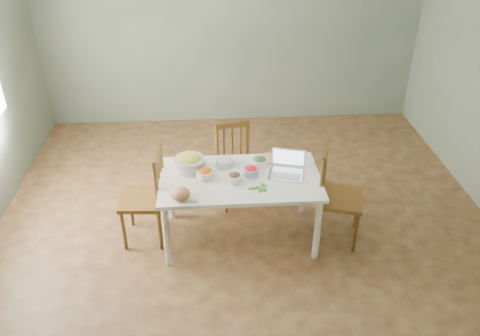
{
  "coord_description": "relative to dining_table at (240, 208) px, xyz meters",
  "views": [
    {
      "loc": [
        -0.33,
        -3.85,
        3.11
      ],
      "look_at": [
        -0.07,
        -0.12,
        0.79
      ],
      "focal_mm": 36.75,
      "sensor_mm": 36.0,
      "label": 1
    }
  ],
  "objects": [
    {
      "name": "basil_bunch",
      "position": [
        0.14,
        -0.19,
        0.35
      ],
      "size": [
        0.19,
        0.19,
        0.02
      ],
      "primitive_type": null,
      "color": "#1A4B14",
      "rests_on": "dining_table"
    },
    {
      "name": "laptop",
      "position": [
        0.42,
        0.0,
        0.45
      ],
      "size": [
        0.38,
        0.34,
        0.22
      ],
      "primitive_type": null,
      "rotation": [
        0.0,
        0.0,
        -0.27
      ],
      "color": "silver",
      "rests_on": "dining_table"
    },
    {
      "name": "chair_right",
      "position": [
        0.94,
        -0.07,
        0.14
      ],
      "size": [
        0.51,
        0.53,
        0.96
      ],
      "primitive_type": null,
      "rotation": [
        0.0,
        0.0,
        1.27
      ],
      "color": "#5B3513",
      "rests_on": "floor"
    },
    {
      "name": "dining_table",
      "position": [
        0.0,
        0.0,
        0.0
      ],
      "size": [
        1.46,
        0.82,
        0.69
      ],
      "primitive_type": null,
      "color": "white",
      "rests_on": "floor"
    },
    {
      "name": "flatbread",
      "position": [
        0.31,
        0.31,
        0.35
      ],
      "size": [
        0.25,
        0.25,
        0.02
      ],
      "primitive_type": "cylinder",
      "rotation": [
        0.0,
        0.0,
        0.43
      ],
      "color": "beige",
      "rests_on": "dining_table"
    },
    {
      "name": "bread_boule",
      "position": [
        -0.53,
        -0.3,
        0.4
      ],
      "size": [
        0.19,
        0.19,
        0.11
      ],
      "primitive_type": "ellipsoid",
      "rotation": [
        0.0,
        0.0,
        0.12
      ],
      "color": "#B57D48",
      "rests_on": "dining_table"
    },
    {
      "name": "butter_stick",
      "position": [
        -0.44,
        -0.35,
        0.36
      ],
      "size": [
        0.11,
        0.06,
        0.03
      ],
      "primitive_type": "cube",
      "rotation": [
        0.0,
        0.0,
        -0.24
      ],
      "color": "beige",
      "rests_on": "dining_table"
    },
    {
      "name": "bowl_onion",
      "position": [
        -0.13,
        0.22,
        0.39
      ],
      "size": [
        0.2,
        0.2,
        0.09
      ],
      "primitive_type": null,
      "rotation": [
        0.0,
        0.0,
        -0.28
      ],
      "color": "beige",
      "rests_on": "dining_table"
    },
    {
      "name": "bowl_squash",
      "position": [
        -0.46,
        0.17,
        0.42
      ],
      "size": [
        0.32,
        0.32,
        0.16
      ],
      "primitive_type": null,
      "rotation": [
        0.0,
        0.0,
        -0.13
      ],
      "color": "#D0D152",
      "rests_on": "dining_table"
    },
    {
      "name": "bowl_broccoli",
      "position": [
        0.2,
        0.19,
        0.39
      ],
      "size": [
        0.19,
        0.19,
        0.1
      ],
      "primitive_type": null,
      "rotation": [
        0.0,
        0.0,
        0.33
      ],
      "color": "#26441C",
      "rests_on": "dining_table"
    },
    {
      "name": "floor",
      "position": [
        0.07,
        0.12,
        -0.34
      ],
      "size": [
        5.0,
        5.0,
        0.0
      ],
      "primitive_type": "cube",
      "color": "#482414",
      "rests_on": "ground"
    },
    {
      "name": "bowl_carrot",
      "position": [
        -0.32,
        0.02,
        0.39
      ],
      "size": [
        0.18,
        0.18,
        0.09
      ],
      "primitive_type": null,
      "rotation": [
        0.0,
        0.0,
        -0.09
      ],
      "color": "orange",
      "rests_on": "dining_table"
    },
    {
      "name": "chair_left",
      "position": [
        -0.91,
        0.06,
        0.13
      ],
      "size": [
        0.42,
        0.44,
        0.94
      ],
      "primitive_type": null,
      "rotation": [
        0.0,
        0.0,
        -1.64
      ],
      "color": "#5B3513",
      "rests_on": "floor"
    },
    {
      "name": "bowl_mushroom",
      "position": [
        -0.06,
        -0.07,
        0.39
      ],
      "size": [
        0.14,
        0.14,
        0.09
      ],
      "primitive_type": null,
      "rotation": [
        0.0,
        0.0,
        -0.02
      ],
      "color": "black",
      "rests_on": "dining_table"
    },
    {
      "name": "wall_back",
      "position": [
        0.07,
        2.62,
        1.01
      ],
      "size": [
        5.0,
        0.0,
        2.7
      ],
      "primitive_type": "cube",
      "color": "gray",
      "rests_on": "ground"
    },
    {
      "name": "chair_far",
      "position": [
        0.01,
        0.59,
        0.09
      ],
      "size": [
        0.46,
        0.44,
        0.87
      ],
      "primitive_type": null,
      "rotation": [
        0.0,
        0.0,
        0.23
      ],
      "color": "#5B3513",
      "rests_on": "floor"
    },
    {
      "name": "bowl_redpep",
      "position": [
        0.1,
        0.04,
        0.38
      ],
      "size": [
        0.15,
        0.15,
        0.08
      ],
      "primitive_type": null,
      "rotation": [
        0.0,
        0.0,
        -0.06
      ],
      "color": "red",
      "rests_on": "dining_table"
    }
  ]
}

